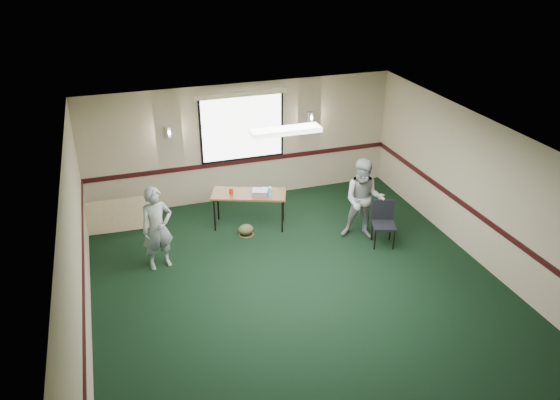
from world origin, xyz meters
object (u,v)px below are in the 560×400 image
object	(u,v)px
person_right	(364,200)
folding_table	(249,196)
conference_chair	(383,219)
person_left	(157,228)
projector	(260,192)

from	to	relation	value
person_right	folding_table	bearing A→B (deg)	177.11
conference_chair	person_right	distance (m)	0.54
person_left	person_right	world-z (taller)	person_right
projector	person_right	size ratio (longest dim) A/B	0.18
person_left	projector	bearing A→B (deg)	7.26
conference_chair	projector	bearing A→B (deg)	165.53
folding_table	projector	size ratio (longest dim) A/B	5.26
person_left	conference_chair	bearing A→B (deg)	-20.56
conference_chair	person_left	size ratio (longest dim) A/B	0.56
projector	folding_table	bearing A→B (deg)	167.53
person_left	person_right	bearing A→B (deg)	-16.57
projector	conference_chair	size ratio (longest dim) A/B	0.35
projector	person_left	world-z (taller)	person_left
folding_table	conference_chair	bearing A→B (deg)	-11.94
projector	person_left	size ratio (longest dim) A/B	0.19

